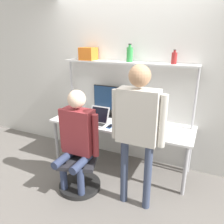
{
  "coord_description": "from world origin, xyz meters",
  "views": [
    {
      "loc": [
        1.14,
        -2.43,
        1.95
      ],
      "look_at": [
        0.09,
        -0.15,
        1.08
      ],
      "focal_mm": 35.0,
      "sensor_mm": 36.0,
      "label": 1
    }
  ],
  "objects_px": {
    "monitor": "(110,100)",
    "bottle_red": "(174,58)",
    "laptop": "(98,119)",
    "office_chair": "(80,168)",
    "person_standing": "(138,121)",
    "bottle_green": "(130,54)",
    "storage_box": "(88,54)",
    "cell_phone": "(110,126)",
    "person_seated": "(77,134)"
  },
  "relations": [
    {
      "from": "cell_phone",
      "to": "person_standing",
      "type": "distance_m",
      "value": 0.84
    },
    {
      "from": "person_seated",
      "to": "person_standing",
      "type": "height_order",
      "value": "person_standing"
    },
    {
      "from": "monitor",
      "to": "storage_box",
      "type": "height_order",
      "value": "storage_box"
    },
    {
      "from": "person_seated",
      "to": "person_standing",
      "type": "relative_size",
      "value": 0.8
    },
    {
      "from": "monitor",
      "to": "laptop",
      "type": "bearing_deg",
      "value": -93.3
    },
    {
      "from": "person_seated",
      "to": "bottle_red",
      "type": "height_order",
      "value": "bottle_red"
    },
    {
      "from": "laptop",
      "to": "person_standing",
      "type": "distance_m",
      "value": 1.01
    },
    {
      "from": "office_chair",
      "to": "cell_phone",
      "type": "bearing_deg",
      "value": 65.32
    },
    {
      "from": "bottle_red",
      "to": "storage_box",
      "type": "relative_size",
      "value": 0.81
    },
    {
      "from": "monitor",
      "to": "cell_phone",
      "type": "distance_m",
      "value": 0.52
    },
    {
      "from": "cell_phone",
      "to": "monitor",
      "type": "bearing_deg",
      "value": 116.08
    },
    {
      "from": "person_seated",
      "to": "bottle_green",
      "type": "bearing_deg",
      "value": 70.32
    },
    {
      "from": "laptop",
      "to": "bottle_green",
      "type": "bearing_deg",
      "value": 45.34
    },
    {
      "from": "monitor",
      "to": "bottle_red",
      "type": "height_order",
      "value": "bottle_red"
    },
    {
      "from": "laptop",
      "to": "bottle_green",
      "type": "xyz_separation_m",
      "value": [
        0.34,
        0.34,
        0.91
      ]
    },
    {
      "from": "monitor",
      "to": "bottle_green",
      "type": "height_order",
      "value": "bottle_green"
    },
    {
      "from": "laptop",
      "to": "storage_box",
      "type": "xyz_separation_m",
      "value": [
        -0.34,
        0.34,
        0.9
      ]
    },
    {
      "from": "office_chair",
      "to": "person_standing",
      "type": "height_order",
      "value": "person_standing"
    },
    {
      "from": "laptop",
      "to": "bottle_red",
      "type": "bearing_deg",
      "value": 19.7
    },
    {
      "from": "cell_phone",
      "to": "bottle_red",
      "type": "xyz_separation_m",
      "value": [
        0.74,
        0.4,
        0.95
      ]
    },
    {
      "from": "storage_box",
      "to": "office_chair",
      "type": "bearing_deg",
      "value": -69.47
    },
    {
      "from": "cell_phone",
      "to": "person_seated",
      "type": "bearing_deg",
      "value": -111.66
    },
    {
      "from": "monitor",
      "to": "laptop",
      "type": "relative_size",
      "value": 1.86
    },
    {
      "from": "laptop",
      "to": "storage_box",
      "type": "height_order",
      "value": "storage_box"
    },
    {
      "from": "office_chair",
      "to": "bottle_green",
      "type": "distance_m",
      "value": 1.73
    },
    {
      "from": "office_chair",
      "to": "person_seated",
      "type": "xyz_separation_m",
      "value": [
        0.01,
        -0.04,
        0.52
      ]
    },
    {
      "from": "person_seated",
      "to": "bottle_red",
      "type": "distance_m",
      "value": 1.6
    },
    {
      "from": "monitor",
      "to": "storage_box",
      "type": "bearing_deg",
      "value": -179.61
    },
    {
      "from": "person_standing",
      "to": "storage_box",
      "type": "distance_m",
      "value": 1.57
    },
    {
      "from": "laptop",
      "to": "storage_box",
      "type": "relative_size",
      "value": 1.3
    },
    {
      "from": "bottle_green",
      "to": "person_seated",
      "type": "bearing_deg",
      "value": -109.68
    },
    {
      "from": "cell_phone",
      "to": "storage_box",
      "type": "bearing_deg",
      "value": 144.12
    },
    {
      "from": "person_seated",
      "to": "person_standing",
      "type": "bearing_deg",
      "value": 1.68
    },
    {
      "from": "office_chair",
      "to": "person_standing",
      "type": "relative_size",
      "value": 0.53
    },
    {
      "from": "laptop",
      "to": "cell_phone",
      "type": "bearing_deg",
      "value": -14.69
    },
    {
      "from": "office_chair",
      "to": "storage_box",
      "type": "relative_size",
      "value": 3.89
    },
    {
      "from": "office_chair",
      "to": "bottle_red",
      "type": "xyz_separation_m",
      "value": [
        0.97,
        0.89,
        1.41
      ]
    },
    {
      "from": "monitor",
      "to": "bottle_red",
      "type": "distance_m",
      "value": 1.16
    },
    {
      "from": "cell_phone",
      "to": "person_seated",
      "type": "relative_size",
      "value": 0.11
    },
    {
      "from": "bottle_red",
      "to": "bottle_green",
      "type": "xyz_separation_m",
      "value": [
        -0.62,
        0.0,
        0.03
      ]
    },
    {
      "from": "monitor",
      "to": "person_standing",
      "type": "height_order",
      "value": "person_standing"
    },
    {
      "from": "monitor",
      "to": "laptop",
      "type": "distance_m",
      "value": 0.4
    },
    {
      "from": "cell_phone",
      "to": "person_standing",
      "type": "bearing_deg",
      "value": -41.73
    },
    {
      "from": "laptop",
      "to": "cell_phone",
      "type": "distance_m",
      "value": 0.23
    },
    {
      "from": "bottle_green",
      "to": "laptop",
      "type": "bearing_deg",
      "value": -134.66
    },
    {
      "from": "office_chair",
      "to": "storage_box",
      "type": "bearing_deg",
      "value": 110.53
    },
    {
      "from": "bottle_red",
      "to": "bottle_green",
      "type": "distance_m",
      "value": 0.62
    },
    {
      "from": "person_standing",
      "to": "storage_box",
      "type": "xyz_separation_m",
      "value": [
        -1.12,
        0.91,
        0.61
      ]
    },
    {
      "from": "laptop",
      "to": "person_seated",
      "type": "height_order",
      "value": "person_seated"
    },
    {
      "from": "cell_phone",
      "to": "person_seated",
      "type": "height_order",
      "value": "person_seated"
    }
  ]
}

